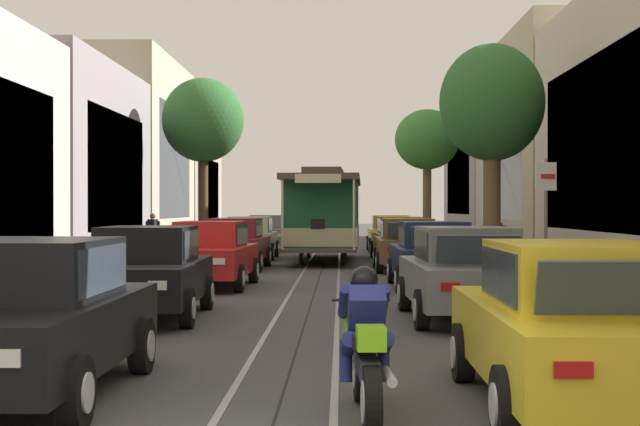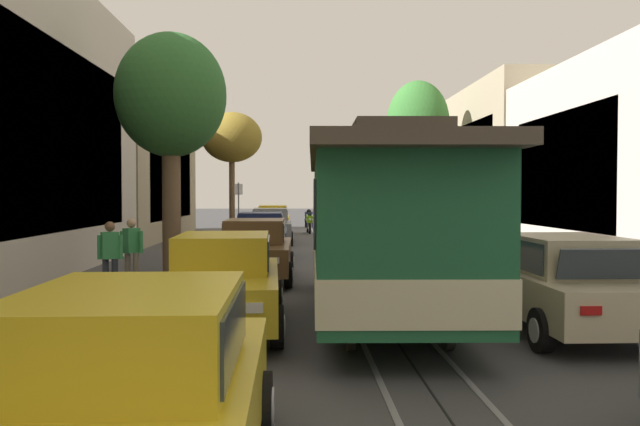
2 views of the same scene
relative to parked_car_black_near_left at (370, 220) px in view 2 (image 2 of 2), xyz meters
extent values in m
plane|color=#424244|center=(2.57, 20.87, -0.80)|extent=(160.00, 160.00, 0.00)
cube|color=gray|center=(2.04, 24.79, -0.79)|extent=(0.08, 67.20, 0.01)
cube|color=gray|center=(3.10, 24.79, -0.79)|extent=(0.08, 67.20, 0.01)
cube|color=black|center=(2.57, 24.79, -0.80)|extent=(0.03, 67.20, 0.01)
cube|color=tan|center=(-8.06, 1.11, 3.20)|extent=(5.83, 11.54, 8.00)
cube|color=#2D3842|center=(-5.16, 1.11, 2.80)|extent=(0.04, 8.29, 4.80)
cube|color=#2D3842|center=(-5.16, 12.95, 2.26)|extent=(0.04, 8.29, 4.08)
cube|color=tan|center=(12.87, 2.59, 2.52)|extent=(5.18, 14.50, 6.64)
cube|color=#2D3842|center=(10.30, 2.59, 2.19)|extent=(0.04, 10.36, 3.99)
cube|color=#2D3842|center=(10.30, 17.39, 2.93)|extent=(0.04, 10.36, 4.98)
cube|color=black|center=(0.00, -0.04, -0.15)|extent=(1.82, 4.31, 0.66)
cube|color=black|center=(0.00, 0.11, 0.48)|extent=(1.49, 2.07, 0.60)
cube|color=#2D3842|center=(0.00, -0.73, 0.46)|extent=(1.33, 0.23, 0.47)
cube|color=#2D3842|center=(-0.01, 1.29, 0.46)|extent=(1.30, 0.20, 0.45)
cube|color=#2D3842|center=(0.75, 0.11, 0.48)|extent=(0.04, 1.81, 0.47)
cube|color=#2D3842|center=(-0.75, 0.11, 0.48)|extent=(0.04, 1.81, 0.47)
cube|color=white|center=(0.57, -2.20, -0.05)|extent=(0.28, 0.04, 0.14)
cube|color=#B21414|center=(0.55, 2.12, -0.05)|extent=(0.28, 0.04, 0.12)
cube|color=white|center=(-0.55, -2.20, -0.05)|extent=(0.28, 0.04, 0.14)
cube|color=#B21414|center=(-0.57, 2.12, -0.05)|extent=(0.28, 0.04, 0.12)
cylinder|color=black|center=(0.89, -1.37, -0.48)|extent=(0.20, 0.64, 0.64)
cylinder|color=silver|center=(1.00, -1.37, -0.48)|extent=(0.02, 0.35, 0.35)
cylinder|color=black|center=(-0.87, -1.38, -0.48)|extent=(0.20, 0.64, 0.64)
cylinder|color=silver|center=(-0.98, -1.38, -0.48)|extent=(0.02, 0.35, 0.35)
cylinder|color=black|center=(0.87, 1.30, -0.48)|extent=(0.20, 0.64, 0.64)
cylinder|color=silver|center=(0.98, 1.30, -0.48)|extent=(0.02, 0.35, 0.35)
cylinder|color=black|center=(-0.89, 1.29, -0.48)|extent=(0.20, 0.64, 0.64)
cylinder|color=silver|center=(-1.00, 1.29, -0.48)|extent=(0.02, 0.35, 0.35)
cube|color=black|center=(-0.19, 6.53, -0.15)|extent=(1.93, 4.35, 0.66)
cube|color=black|center=(-0.19, 6.68, 0.48)|extent=(1.54, 2.11, 0.60)
cube|color=#2D3842|center=(-0.17, 5.84, 0.46)|extent=(1.34, 0.26, 0.47)
cube|color=#2D3842|center=(-0.23, 7.86, 0.46)|extent=(1.30, 0.24, 0.45)
cube|color=#2D3842|center=(0.56, 6.70, 0.48)|extent=(0.08, 1.81, 0.47)
cube|color=#2D3842|center=(-0.94, 6.66, 0.48)|extent=(0.08, 1.81, 0.47)
cube|color=white|center=(0.43, 4.39, -0.05)|extent=(0.28, 0.05, 0.14)
cube|color=#B21414|center=(0.31, 8.71, -0.05)|extent=(0.28, 0.05, 0.12)
cube|color=white|center=(-0.68, 4.35, -0.05)|extent=(0.28, 0.05, 0.14)
cube|color=#B21414|center=(-0.81, 8.67, -0.05)|extent=(0.28, 0.05, 0.12)
cylinder|color=black|center=(0.73, 5.22, -0.48)|extent=(0.22, 0.65, 0.64)
cylinder|color=silver|center=(0.84, 5.23, -0.48)|extent=(0.03, 0.35, 0.35)
cylinder|color=black|center=(-1.03, 5.17, -0.48)|extent=(0.22, 0.65, 0.64)
cylinder|color=silver|center=(-1.14, 5.17, -0.48)|extent=(0.03, 0.35, 0.35)
cylinder|color=black|center=(0.65, 7.89, -0.48)|extent=(0.22, 0.65, 0.64)
cylinder|color=silver|center=(0.76, 7.89, -0.48)|extent=(0.03, 0.35, 0.35)
cylinder|color=black|center=(-1.11, 7.84, -0.48)|extent=(0.22, 0.65, 0.64)
cylinder|color=silver|center=(-1.22, 7.83, -0.48)|extent=(0.03, 0.35, 0.35)
cube|color=red|center=(0.03, 12.69, -0.15)|extent=(1.92, 4.35, 0.66)
cube|color=red|center=(0.03, 12.84, 0.48)|extent=(1.54, 2.11, 0.60)
cube|color=#2D3842|center=(0.01, 12.01, 0.46)|extent=(1.34, 0.26, 0.47)
cube|color=#2D3842|center=(0.06, 14.03, 0.46)|extent=(1.30, 0.24, 0.45)
cube|color=#2D3842|center=(0.78, 12.82, 0.48)|extent=(0.08, 1.81, 0.47)
cube|color=#2D3842|center=(-0.72, 12.87, 0.48)|extent=(0.08, 1.81, 0.47)
cube|color=white|center=(0.52, 10.52, -0.05)|extent=(0.28, 0.05, 0.14)
cube|color=#B21414|center=(0.65, 14.84, -0.05)|extent=(0.28, 0.05, 0.12)
cube|color=white|center=(-0.60, 10.55, -0.05)|extent=(0.28, 0.05, 0.14)
cube|color=#B21414|center=(-0.47, 14.87, -0.05)|extent=(0.28, 0.05, 0.12)
cylinder|color=black|center=(0.87, 11.34, -0.48)|extent=(0.22, 0.65, 0.64)
cylinder|color=silver|center=(0.98, 11.33, -0.48)|extent=(0.03, 0.35, 0.35)
cylinder|color=black|center=(-0.89, 11.39, -0.48)|extent=(0.22, 0.65, 0.64)
cylinder|color=silver|center=(-1.00, 11.39, -0.48)|extent=(0.03, 0.35, 0.35)
cylinder|color=black|center=(0.94, 14.00, -0.48)|extent=(0.22, 0.65, 0.64)
cylinder|color=silver|center=(1.05, 14.00, -0.48)|extent=(0.03, 0.35, 0.35)
cylinder|color=black|center=(-0.81, 14.05, -0.48)|extent=(0.22, 0.65, 0.64)
cylinder|color=silver|center=(-0.92, 14.06, -0.48)|extent=(0.03, 0.35, 0.35)
cube|color=maroon|center=(-0.15, 19.25, -0.15)|extent=(1.89, 4.34, 0.66)
cube|color=maroon|center=(-0.14, 19.40, 0.48)|extent=(1.52, 2.09, 0.60)
cube|color=#2D3842|center=(-0.16, 18.57, 0.46)|extent=(1.34, 0.25, 0.47)
cube|color=#2D3842|center=(-0.12, 20.59, 0.46)|extent=(1.30, 0.22, 0.45)
cube|color=#2D3842|center=(0.60, 19.39, 0.48)|extent=(0.07, 1.81, 0.47)
cube|color=#2D3842|center=(-0.89, 19.42, 0.48)|extent=(0.07, 1.81, 0.47)
cube|color=white|center=(0.37, 17.08, -0.05)|extent=(0.28, 0.05, 0.14)
cube|color=#B21414|center=(0.46, 21.40, -0.05)|extent=(0.28, 0.05, 0.12)
cube|color=white|center=(-0.75, 17.11, -0.05)|extent=(0.28, 0.05, 0.14)
cube|color=#B21414|center=(-0.66, 21.42, -0.05)|extent=(0.28, 0.05, 0.12)
cylinder|color=black|center=(0.71, 17.90, -0.48)|extent=(0.21, 0.64, 0.64)
cylinder|color=silver|center=(0.82, 17.90, -0.48)|extent=(0.03, 0.35, 0.35)
cylinder|color=black|center=(-1.05, 17.94, -0.48)|extent=(0.21, 0.64, 0.64)
cylinder|color=silver|center=(-1.16, 17.94, -0.48)|extent=(0.03, 0.35, 0.35)
cylinder|color=black|center=(0.76, 20.57, -0.48)|extent=(0.21, 0.64, 0.64)
cylinder|color=silver|center=(0.87, 20.57, -0.48)|extent=(0.03, 0.35, 0.35)
cylinder|color=black|center=(-1.00, 20.60, -0.48)|extent=(0.21, 0.64, 0.64)
cylinder|color=silver|center=(-1.11, 20.61, -0.48)|extent=(0.03, 0.35, 0.35)
cube|color=#C1B28E|center=(-0.25, 25.04, -0.15)|extent=(1.83, 4.31, 0.66)
cube|color=#C1B28E|center=(-0.25, 25.19, 0.48)|extent=(1.49, 2.07, 0.60)
cube|color=#2D3842|center=(-0.24, 24.35, 0.46)|extent=(1.33, 0.23, 0.47)
cube|color=#2D3842|center=(-0.26, 26.37, 0.46)|extent=(1.30, 0.21, 0.45)
cube|color=#2D3842|center=(0.50, 25.19, 0.48)|extent=(0.04, 1.81, 0.47)
cube|color=#2D3842|center=(-1.00, 25.18, 0.48)|extent=(0.04, 1.81, 0.47)
cube|color=white|center=(0.32, 22.88, -0.05)|extent=(0.28, 0.04, 0.14)
cube|color=#B21414|center=(0.29, 27.20, -0.05)|extent=(0.28, 0.04, 0.12)
cube|color=white|center=(-0.79, 22.87, -0.05)|extent=(0.28, 0.04, 0.14)
cylinder|color=black|center=(0.64, 23.71, -0.48)|extent=(0.20, 0.64, 0.64)
cylinder|color=silver|center=(0.75, 23.71, -0.48)|extent=(0.02, 0.35, 0.35)
cylinder|color=black|center=(-1.12, 23.70, -0.48)|extent=(0.20, 0.64, 0.64)
cylinder|color=silver|center=(-1.23, 23.70, -0.48)|extent=(0.02, 0.35, 0.35)
cylinder|color=black|center=(0.62, 26.37, -0.48)|extent=(0.20, 0.64, 0.64)
cylinder|color=silver|center=(0.73, 26.37, -0.48)|extent=(0.02, 0.35, 0.35)
cube|color=gold|center=(5.37, -0.44, -0.15)|extent=(1.80, 4.30, 0.66)
cube|color=gold|center=(5.37, -0.59, 0.48)|extent=(1.48, 2.06, 0.60)
cube|color=#2D3842|center=(5.37, 0.25, 0.46)|extent=(1.33, 0.22, 0.47)
cube|color=#2D3842|center=(5.37, -1.77, 0.46)|extent=(1.30, 0.20, 0.45)
cube|color=#2D3842|center=(4.63, -0.59, 0.48)|extent=(0.03, 1.81, 0.47)
cube|color=#2D3842|center=(6.12, -0.59, 0.48)|extent=(0.03, 1.81, 0.47)
cube|color=white|center=(4.82, 1.72, -0.05)|extent=(0.28, 0.04, 0.14)
cube|color=#B21414|center=(4.81, -2.60, -0.05)|extent=(0.28, 0.04, 0.12)
cube|color=white|center=(5.93, 1.72, -0.05)|extent=(0.28, 0.04, 0.14)
cube|color=#B21414|center=(5.93, -2.60, -0.05)|extent=(0.28, 0.04, 0.12)
cylinder|color=black|center=(4.49, 0.90, -0.48)|extent=(0.20, 0.64, 0.64)
cylinder|color=silver|center=(4.38, 0.90, -0.48)|extent=(0.02, 0.35, 0.35)
cylinder|color=black|center=(6.25, 0.89, -0.48)|extent=(0.20, 0.64, 0.64)
cylinder|color=silver|center=(6.36, 0.89, -0.48)|extent=(0.02, 0.35, 0.35)
cylinder|color=black|center=(4.49, -1.77, -0.48)|extent=(0.20, 0.64, 0.64)
cylinder|color=silver|center=(4.38, -1.77, -0.48)|extent=(0.02, 0.35, 0.35)
cylinder|color=black|center=(6.25, -1.77, -0.48)|extent=(0.20, 0.64, 0.64)
cylinder|color=silver|center=(6.36, -1.77, -0.48)|extent=(0.02, 0.35, 0.35)
cube|color=slate|center=(5.25, 6.46, -0.15)|extent=(1.93, 4.35, 0.66)
cube|color=slate|center=(5.26, 6.31, 0.48)|extent=(1.54, 2.11, 0.60)
cube|color=#2D3842|center=(5.23, 7.15, 0.46)|extent=(1.34, 0.26, 0.47)
cube|color=#2D3842|center=(5.29, 5.13, 0.46)|extent=(1.30, 0.24, 0.45)
cube|color=#2D3842|center=(4.51, 6.29, 0.48)|extent=(0.09, 1.81, 0.47)
cube|color=#2D3842|center=(6.00, 6.34, 0.48)|extent=(0.09, 1.81, 0.47)
cube|color=white|center=(4.63, 8.61, -0.05)|extent=(0.28, 0.05, 0.14)
cube|color=#B21414|center=(4.76, 4.29, -0.05)|extent=(0.28, 0.05, 0.12)
cube|color=white|center=(5.74, 8.64, -0.05)|extent=(0.28, 0.05, 0.14)
cube|color=#B21414|center=(5.88, 4.32, -0.05)|extent=(0.28, 0.05, 0.12)
cylinder|color=black|center=(4.33, 7.77, -0.48)|extent=(0.22, 0.65, 0.64)
cylinder|color=silver|center=(4.22, 7.77, -0.48)|extent=(0.03, 0.35, 0.35)
cylinder|color=black|center=(6.09, 7.82, -0.48)|extent=(0.22, 0.65, 0.64)
cylinder|color=silver|center=(6.20, 7.83, -0.48)|extent=(0.03, 0.35, 0.35)
cylinder|color=black|center=(4.41, 5.10, -0.48)|extent=(0.22, 0.65, 0.64)
cylinder|color=silver|center=(4.30, 5.10, -0.48)|extent=(0.03, 0.35, 0.35)
cylinder|color=black|center=(6.17, 5.16, -0.48)|extent=(0.22, 0.65, 0.64)
cylinder|color=silver|center=(6.28, 5.16, -0.48)|extent=(0.03, 0.35, 0.35)
cube|color=#19234C|center=(5.34, 12.64, -0.15)|extent=(1.85, 4.32, 0.66)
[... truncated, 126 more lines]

